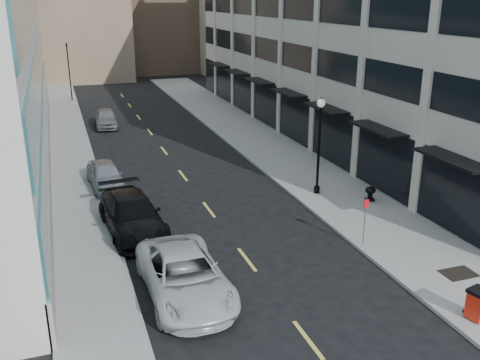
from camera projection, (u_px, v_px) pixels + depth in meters
sidewalk_right at (291, 163)px, 36.06m from camera, size 5.00×80.00×0.15m
sidewalk_left at (76, 186)px, 31.75m from camera, size 3.00×80.00×0.15m
building_right at (368, 19)px, 42.29m from camera, size 15.30×46.50×18.25m
skyline_stone at (229, 1)px, 77.12m from camera, size 10.00×14.00×20.00m
grate_far at (459, 273)px, 21.60m from camera, size 1.40×1.00×0.01m
road_centerline at (195, 191)px, 31.09m from camera, size 0.15×68.20×0.01m
traffic_signal at (67, 47)px, 55.21m from camera, size 0.66×0.66×6.98m
car_white_van at (185, 276)px, 20.00m from camera, size 2.94×6.22×1.72m
car_black_pickup at (132, 215)px, 25.49m from camera, size 2.96×6.30×1.78m
car_silver_sedan at (106, 175)px, 31.34m from camera, size 2.17×4.76×1.59m
car_grey_sedan at (106, 118)px, 45.93m from camera, size 2.09×4.70×1.57m
trash_bin at (478, 303)px, 18.40m from camera, size 0.84×0.85×1.12m
lamppost at (319, 138)px, 29.35m from camera, size 0.46×0.46×5.51m
sign_post at (365, 214)px, 23.53m from camera, size 0.28×0.07×2.36m
urn_planter at (370, 192)px, 29.11m from camera, size 0.58×0.58×0.80m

